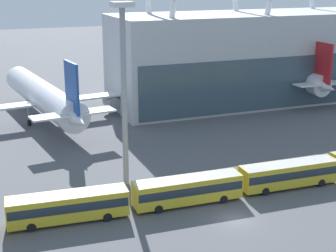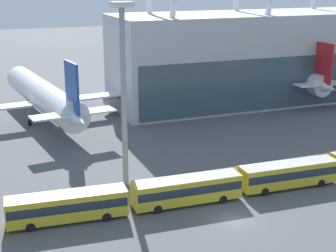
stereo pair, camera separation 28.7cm
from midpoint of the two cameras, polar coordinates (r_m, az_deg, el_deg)
name	(u,v)px [view 2 (the right image)]	position (r m, az deg, el deg)	size (l,w,h in m)	color
ground_plane	(234,220)	(58.16, 7.51, -10.27)	(440.00, 440.00, 0.00)	#515459
airliner_at_gate_near	(45,97)	(95.79, -13.40, 3.19)	(45.36, 42.53, 13.37)	silver
airliner_at_gate_far	(281,74)	(117.94, 12.50, 5.70)	(41.29, 39.09, 13.30)	silver
shuttle_bus_1	(67,205)	(57.64, -10.95, -8.60)	(13.22, 3.73, 3.22)	gold
shuttle_bus_2	(187,189)	(60.72, 2.26, -6.96)	(13.15, 3.28, 3.22)	gold
shuttle_bus_3	(289,173)	(67.01, 13.34, -5.10)	(13.14, 3.27, 3.22)	gold
floodlight_mast	(123,77)	(63.12, -4.85, 5.46)	(2.46, 2.46, 22.95)	gray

